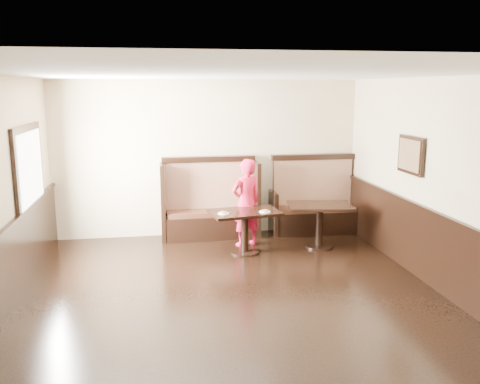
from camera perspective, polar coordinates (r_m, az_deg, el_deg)
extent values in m
plane|color=black|center=(6.25, 0.01, -13.47)|extent=(7.00, 7.00, 0.00)
plane|color=beige|center=(9.22, -3.60, 3.77)|extent=(5.50, 0.00, 5.50)
plane|color=beige|center=(2.61, 13.46, -17.34)|extent=(5.50, 0.00, 5.50)
plane|color=beige|center=(6.81, 23.47, 0.05)|extent=(0.00, 7.00, 7.00)
plane|color=white|center=(5.67, 0.01, 13.11)|extent=(7.00, 7.00, 0.00)
cube|color=black|center=(7.02, 22.68, -7.18)|extent=(0.05, 6.90, 1.00)
cube|color=black|center=(7.77, -22.65, 2.56)|extent=(0.05, 1.50, 1.20)
cube|color=white|center=(7.77, -22.43, 2.57)|extent=(0.01, 1.30, 1.00)
cube|color=black|center=(7.76, 18.64, 3.95)|extent=(0.04, 0.70, 0.55)
cube|color=olive|center=(7.75, 18.47, 3.95)|extent=(0.01, 0.60, 0.45)
cube|color=black|center=(9.19, -3.32, -3.84)|extent=(1.60, 0.50, 0.42)
cube|color=#3D2113|center=(9.12, -3.34, -2.33)|extent=(1.54, 0.46, 0.09)
cube|color=#4C0F1B|center=(9.23, -3.51, 0.64)|extent=(1.60, 0.12, 0.92)
cube|color=black|center=(9.15, -3.55, 3.71)|extent=(1.68, 0.16, 0.10)
cube|color=black|center=(9.12, -8.68, -1.02)|extent=(0.07, 0.72, 1.36)
cube|color=black|center=(9.30, 1.73, -0.66)|extent=(0.07, 0.72, 1.36)
cube|color=black|center=(9.59, 8.36, -3.29)|extent=(1.50, 0.50, 0.42)
cube|color=#3D2113|center=(9.52, 8.41, -1.84)|extent=(1.44, 0.46, 0.09)
cube|color=#4C0F1B|center=(9.63, 8.10, 0.99)|extent=(1.50, 0.12, 0.92)
cube|color=black|center=(9.55, 8.19, 3.94)|extent=(1.58, 0.16, 0.10)
cube|color=black|center=(9.42, 3.63, -2.25)|extent=(0.07, 0.72, 0.80)
cube|color=black|center=(9.90, 12.58, -1.84)|extent=(0.07, 0.72, 0.80)
cube|color=black|center=(8.21, 0.54, -2.31)|extent=(1.19, 0.85, 0.05)
cylinder|color=black|center=(8.30, 0.53, -4.64)|extent=(0.11, 0.11, 0.64)
cylinder|color=black|center=(8.40, 0.53, -6.72)|extent=(0.48, 0.48, 0.03)
cube|color=black|center=(8.63, 8.96, -1.55)|extent=(1.15, 0.84, 0.05)
cylinder|color=black|center=(8.72, 8.88, -3.89)|extent=(0.12, 0.12, 0.67)
cylinder|color=black|center=(8.81, 8.81, -5.97)|extent=(0.50, 0.50, 0.03)
imported|color=red|center=(8.60, 0.69, -1.20)|extent=(0.64, 0.53, 1.50)
cylinder|color=white|center=(8.03, -1.86, -2.42)|extent=(0.18, 0.18, 0.01)
cylinder|color=tan|center=(8.03, -1.86, -2.33)|extent=(0.11, 0.11, 0.02)
cylinder|color=#EABA54|center=(8.03, -1.86, -2.25)|extent=(0.10, 0.10, 0.01)
cylinder|color=white|center=(8.15, 2.80, -2.22)|extent=(0.18, 0.18, 0.01)
cylinder|color=tan|center=(8.15, 2.80, -2.13)|extent=(0.11, 0.11, 0.01)
cylinder|color=#EABA54|center=(8.15, 2.80, -2.05)|extent=(0.10, 0.10, 0.01)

